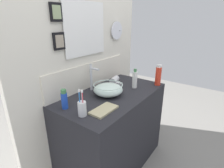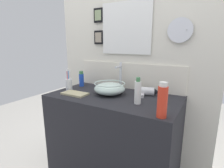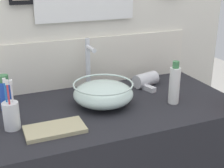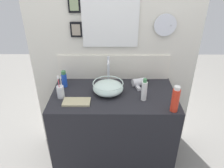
% 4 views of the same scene
% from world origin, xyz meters
% --- Properties ---
extents(ground_plane, '(6.00, 6.00, 0.00)m').
position_xyz_m(ground_plane, '(0.00, 0.00, 0.00)').
color(ground_plane, gray).
extents(vanity_counter, '(1.10, 0.59, 0.82)m').
position_xyz_m(vanity_counter, '(0.00, 0.00, 0.41)').
color(vanity_counter, '#232328').
rests_on(vanity_counter, ground).
extents(back_panel, '(1.60, 0.10, 2.52)m').
position_xyz_m(back_panel, '(-0.00, 0.32, 1.26)').
color(back_panel, silver).
rests_on(back_panel, ground).
extents(glass_bowl_sink, '(0.27, 0.27, 0.10)m').
position_xyz_m(glass_bowl_sink, '(-0.05, 0.02, 0.87)').
color(glass_bowl_sink, silver).
rests_on(glass_bowl_sink, vanity_counter).
extents(faucet, '(0.02, 0.11, 0.26)m').
position_xyz_m(faucet, '(-0.05, 0.21, 0.97)').
color(faucet, silver).
rests_on(faucet, vanity_counter).
extents(hair_drier, '(0.18, 0.16, 0.07)m').
position_xyz_m(hair_drier, '(0.25, 0.15, 0.85)').
color(hair_drier, silver).
rests_on(hair_drier, vanity_counter).
extents(toothbrush_cup, '(0.06, 0.06, 0.20)m').
position_xyz_m(toothbrush_cup, '(-0.45, -0.06, 0.88)').
color(toothbrush_cup, silver).
rests_on(toothbrush_cup, vanity_counter).
extents(spray_bottle, '(0.05, 0.05, 0.20)m').
position_xyz_m(spray_bottle, '(0.25, -0.09, 0.91)').
color(spray_bottle, white).
rests_on(spray_bottle, vanity_counter).
extents(soap_dispenser, '(0.06, 0.06, 0.22)m').
position_xyz_m(soap_dispenser, '(0.47, -0.24, 0.92)').
color(soap_dispenser, red).
rests_on(soap_dispenser, vanity_counter).
extents(lotion_bottle, '(0.05, 0.05, 0.16)m').
position_xyz_m(lotion_bottle, '(-0.46, 0.13, 0.90)').
color(lotion_bottle, blue).
rests_on(lotion_bottle, vanity_counter).
extents(hand_towel, '(0.23, 0.12, 0.02)m').
position_xyz_m(hand_towel, '(-0.31, -0.14, 0.83)').
color(hand_towel, tan).
rests_on(hand_towel, vanity_counter).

